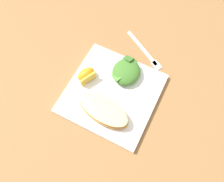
{
  "coord_description": "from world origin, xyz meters",
  "views": [
    {
      "loc": [
        0.26,
        0.13,
        0.68
      ],
      "look_at": [
        0.0,
        0.0,
        0.03
      ],
      "focal_mm": 36.6,
      "sensor_mm": 36.0,
      "label": 1
    }
  ],
  "objects": [
    {
      "name": "ground",
      "position": [
        0.0,
        0.0,
        0.0
      ],
      "size": [
        3.0,
        3.0,
        0.0
      ],
      "primitive_type": "plane",
      "color": "olive"
    },
    {
      "name": "orange_wedge_front",
      "position": [
        -0.01,
        -0.1,
        0.04
      ],
      "size": [
        0.07,
        0.06,
        0.04
      ],
      "color": "orange",
      "rests_on": "white_plate"
    },
    {
      "name": "white_plate",
      "position": [
        0.0,
        0.0,
        0.01
      ],
      "size": [
        0.28,
        0.28,
        0.02
      ],
      "primitive_type": "cube",
      "color": "white",
      "rests_on": "ground"
    },
    {
      "name": "metal_fork",
      "position": [
        -0.2,
        0.04,
        0.0
      ],
      "size": [
        0.11,
        0.17,
        0.01
      ],
      "color": "silver",
      "rests_on": "ground"
    },
    {
      "name": "cheesy_pizza_bread",
      "position": [
        0.07,
        0.01,
        0.03
      ],
      "size": [
        0.1,
        0.18,
        0.04
      ],
      "color": "#B77F42",
      "rests_on": "white_plate"
    },
    {
      "name": "green_salad_pile",
      "position": [
        -0.08,
        0.01,
        0.04
      ],
      "size": [
        0.11,
        0.09,
        0.04
      ],
      "color": "#3D7028",
      "rests_on": "white_plate"
    }
  ]
}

